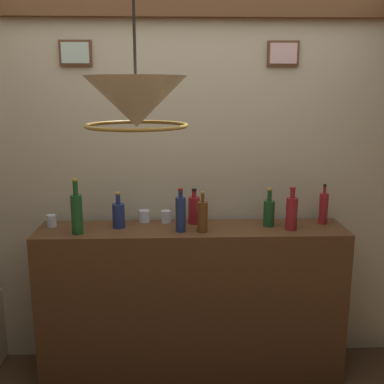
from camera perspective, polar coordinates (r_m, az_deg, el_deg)
The scene contains 14 objects.
panelled_rear_partition at distance 3.18m, azimuth -0.21°, elevation 4.02°, with size 3.31×0.15×2.74m.
bar_shelf_unit at distance 3.20m, azimuth -0.03°, elevation -13.26°, with size 1.99×0.39×1.03m, color brown.
liquor_bottle_tequila at distance 3.02m, azimuth 12.08°, elevation -2.48°, with size 0.07×0.07×0.28m.
liquor_bottle_whiskey at distance 3.04m, azimuth -8.96°, elevation -2.75°, with size 0.08×0.08×0.23m.
liquor_bottle_scotch at distance 2.91m, azimuth -1.40°, elevation -2.64°, with size 0.06×0.06×0.28m.
liquor_bottle_mezcal at distance 2.91m, azimuth 1.30°, elevation -2.98°, with size 0.06×0.06×0.26m.
liquor_bottle_rye at distance 3.09m, azimuth 0.25°, elevation -2.17°, with size 0.08×0.08×0.24m.
liquor_bottle_rum at distance 3.07m, azimuth 9.38°, elevation -2.45°, with size 0.07×0.07×0.25m.
liquor_bottle_gin at distance 3.20m, azimuth 15.76°, elevation -1.89°, with size 0.06×0.06×0.27m.
liquor_bottle_vermouth at distance 2.95m, azimuth -13.90°, elevation -2.45°, with size 0.07×0.07×0.35m.
glass_tumbler_rocks at distance 3.17m, azimuth -16.77°, elevation -3.38°, with size 0.06×0.06×0.08m.
glass_tumbler_highball at distance 3.15m, azimuth -5.84°, elevation -2.95°, with size 0.07×0.07×0.08m.
glass_tumbler_shot at distance 3.13m, azimuth -3.17°, elevation -3.01°, with size 0.07×0.07×0.08m.
pendant_lamp at distance 1.95m, azimuth -6.85°, elevation 10.72°, with size 0.43×0.43×0.58m.
Camera 1 is at (-0.10, -2.05, 1.92)m, focal length 43.65 mm.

